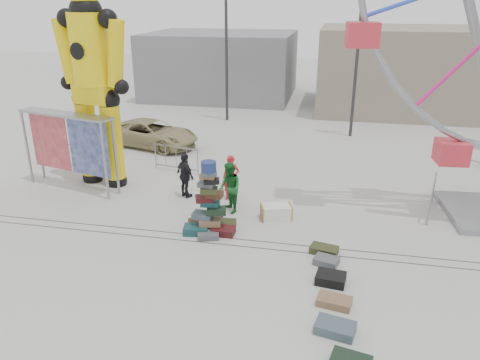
% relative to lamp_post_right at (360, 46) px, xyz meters
% --- Properties ---
extents(ground, '(90.00, 90.00, 0.00)m').
position_rel_lamp_post_right_xyz_m(ground, '(-3.09, -13.00, -4.48)').
color(ground, '#9E9E99').
rests_on(ground, ground).
extents(track_line_near, '(40.00, 0.04, 0.01)m').
position_rel_lamp_post_right_xyz_m(track_line_near, '(-3.09, -12.40, -4.48)').
color(track_line_near, '#47443F').
rests_on(track_line_near, ground).
extents(track_line_far, '(40.00, 0.04, 0.01)m').
position_rel_lamp_post_right_xyz_m(track_line_far, '(-3.09, -12.00, -4.48)').
color(track_line_far, '#47443F').
rests_on(track_line_far, ground).
extents(building_right, '(12.00, 8.00, 5.00)m').
position_rel_lamp_post_right_xyz_m(building_right, '(3.91, 7.00, -1.98)').
color(building_right, gray).
rests_on(building_right, ground).
extents(building_left, '(10.00, 8.00, 4.40)m').
position_rel_lamp_post_right_xyz_m(building_left, '(-9.09, 9.00, -2.28)').
color(building_left, gray).
rests_on(building_left, ground).
extents(lamp_post_right, '(1.41, 0.25, 8.00)m').
position_rel_lamp_post_right_xyz_m(lamp_post_right, '(0.00, 0.00, 0.00)').
color(lamp_post_right, '#2D2D30').
rests_on(lamp_post_right, ground).
extents(lamp_post_left, '(1.41, 0.25, 8.00)m').
position_rel_lamp_post_right_xyz_m(lamp_post_left, '(-7.00, 2.00, 0.00)').
color(lamp_post_left, '#2D2D30').
rests_on(lamp_post_left, ground).
extents(suitcase_tower, '(1.61, 1.42, 2.28)m').
position_rel_lamp_post_right_xyz_m(suitcase_tower, '(-4.48, -11.65, -3.85)').
color(suitcase_tower, '#184649').
rests_on(suitcase_tower, ground).
extents(crash_test_dummy, '(3.03, 1.33, 7.59)m').
position_rel_lamp_post_right_xyz_m(crash_test_dummy, '(-9.51, -8.58, -0.48)').
color(crash_test_dummy, black).
rests_on(crash_test_dummy, ground).
extents(banner_scaffold, '(3.98, 1.62, 2.85)m').
position_rel_lamp_post_right_xyz_m(banner_scaffold, '(-10.39, -9.29, -2.34)').
color(banner_scaffold, gray).
rests_on(banner_scaffold, ground).
extents(steamer_trunk, '(1.09, 0.83, 0.45)m').
position_rel_lamp_post_right_xyz_m(steamer_trunk, '(-2.61, -10.38, -4.26)').
color(steamer_trunk, silver).
rests_on(steamer_trunk, ground).
extents(row_case_0, '(0.84, 0.61, 0.21)m').
position_rel_lamp_post_right_xyz_m(row_case_0, '(-1.00, -12.31, -4.38)').
color(row_case_0, '#373A1D').
rests_on(row_case_0, ground).
extents(row_case_1, '(0.73, 0.62, 0.19)m').
position_rel_lamp_post_right_xyz_m(row_case_1, '(-0.92, -12.88, -4.39)').
color(row_case_1, '#55585D').
rests_on(row_case_1, ground).
extents(row_case_2, '(0.80, 0.65, 0.25)m').
position_rel_lamp_post_right_xyz_m(row_case_2, '(-0.79, -13.75, -4.36)').
color(row_case_2, black).
rests_on(row_case_2, ground).
extents(row_case_3, '(0.86, 0.61, 0.19)m').
position_rel_lamp_post_right_xyz_m(row_case_3, '(-0.68, -14.66, -4.39)').
color(row_case_3, '#866444').
rests_on(row_case_3, ground).
extents(row_case_4, '(0.93, 0.71, 0.22)m').
position_rel_lamp_post_right_xyz_m(row_case_4, '(-0.65, -15.63, -4.37)').
color(row_case_4, '#445962').
rests_on(row_case_4, ground).
extents(barricade_dummy_a, '(1.99, 0.40, 1.10)m').
position_rel_lamp_post_right_xyz_m(barricade_dummy_a, '(-12.00, -7.31, -3.93)').
color(barricade_dummy_a, gray).
rests_on(barricade_dummy_a, ground).
extents(barricade_dummy_b, '(2.00, 0.30, 1.10)m').
position_rel_lamp_post_right_xyz_m(barricade_dummy_b, '(-10.40, -7.38, -3.93)').
color(barricade_dummy_b, gray).
rests_on(barricade_dummy_b, ground).
extents(barricade_dummy_c, '(1.98, 0.52, 1.10)m').
position_rel_lamp_post_right_xyz_m(barricade_dummy_c, '(-7.18, -6.84, -3.93)').
color(barricade_dummy_c, gray).
rests_on(barricade_dummy_c, ground).
extents(barricade_wheel_front, '(0.57, 1.97, 1.10)m').
position_rel_lamp_post_right_xyz_m(barricade_wheel_front, '(2.36, -8.95, -3.93)').
color(barricade_wheel_front, gray).
rests_on(barricade_wheel_front, ground).
extents(barricade_wheel_back, '(1.59, 1.37, 1.10)m').
position_rel_lamp_post_right_xyz_m(barricade_wheel_back, '(4.85, -3.39, -3.93)').
color(barricade_wheel_back, gray).
rests_on(barricade_wheel_back, ground).
extents(pedestrian_red, '(0.63, 0.44, 1.62)m').
position_rel_lamp_post_right_xyz_m(pedestrian_red, '(-4.37, -9.15, -3.67)').
color(pedestrian_red, red).
rests_on(pedestrian_red, ground).
extents(pedestrian_green, '(1.02, 1.05, 1.71)m').
position_rel_lamp_post_right_xyz_m(pedestrian_green, '(-4.19, -10.17, -3.63)').
color(pedestrian_green, '#165B22').
rests_on(pedestrian_green, ground).
extents(pedestrian_black, '(1.00, 0.92, 1.64)m').
position_rel_lamp_post_right_xyz_m(pedestrian_black, '(-6.01, -9.26, -3.66)').
color(pedestrian_black, black).
rests_on(pedestrian_black, ground).
extents(parked_suv, '(4.88, 3.15, 1.25)m').
position_rel_lamp_post_right_xyz_m(parked_suv, '(-9.45, -3.72, -3.86)').
color(parked_suv, tan).
rests_on(parked_suv, ground).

